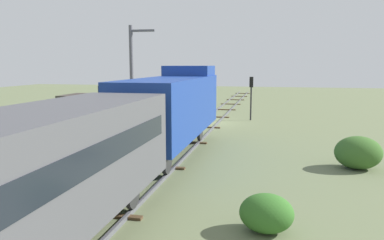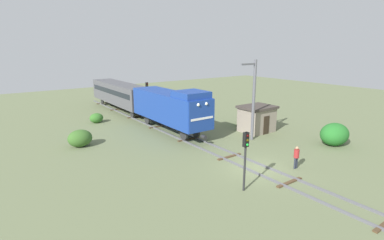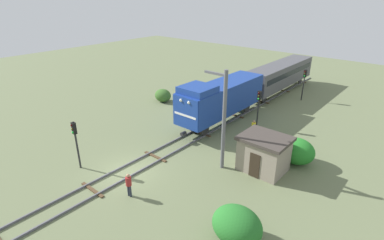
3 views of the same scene
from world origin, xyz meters
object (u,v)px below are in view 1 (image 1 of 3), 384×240
worker_by_signal (107,132)px  locomotive (174,104)px  traffic_signal_near (251,90)px  relay_hut (90,114)px  traffic_signal_mid (103,108)px  worker_near_track (188,108)px  catenary_mast (133,75)px

worker_by_signal → locomotive: bearing=80.3°
traffic_signal_near → relay_hut: bearing=39.5°
traffic_signal_mid → worker_by_signal: (0.80, -2.12, -1.64)m
worker_near_track → relay_hut: (5.10, 8.55, 0.40)m
worker_by_signal → relay_hut: (3.30, -4.31, 0.40)m
locomotive → worker_near_track: locomotive is taller
traffic_signal_near → worker_by_signal: traffic_signal_near is taller
traffic_signal_near → traffic_signal_mid: size_ratio=1.00×
traffic_signal_near → worker_by_signal: size_ratio=2.22×
catenary_mast → locomotive: bearing=126.2°
traffic_signal_near → traffic_signal_mid: (6.60, 15.25, -0.00)m
traffic_signal_near → worker_by_signal: (7.40, 13.13, -1.65)m
traffic_signal_near → relay_hut: traffic_signal_near is taller
traffic_signal_mid → catenary_mast: size_ratio=0.50×
worker_by_signal → relay_hut: bearing=-142.7°
worker_near_track → worker_by_signal: size_ratio=1.00×
traffic_signal_near → relay_hut: size_ratio=1.08×
relay_hut → worker_near_track: bearing=-120.8°
worker_by_signal → catenary_mast: size_ratio=0.22×
traffic_signal_near → catenary_mast: size_ratio=0.50×
locomotive → worker_by_signal: (4.20, -0.71, -1.78)m
relay_hut → traffic_signal_near: bearing=-140.5°
worker_near_track → catenary_mast: size_ratio=0.22×
worker_by_signal → catenary_mast: bearing=-173.2°
worker_near_track → worker_by_signal: (1.80, 12.86, 0.00)m
worker_near_track → catenary_mast: bearing=-174.4°
locomotive → worker_near_track: bearing=-80.0°
traffic_signal_mid → worker_by_signal: bearing=-69.3°
worker_near_track → locomotive: bearing=-144.0°
traffic_signal_near → relay_hut: (10.70, 8.82, -1.25)m
locomotive → traffic_signal_mid: 3.68m
locomotive → worker_by_signal: bearing=-9.6°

